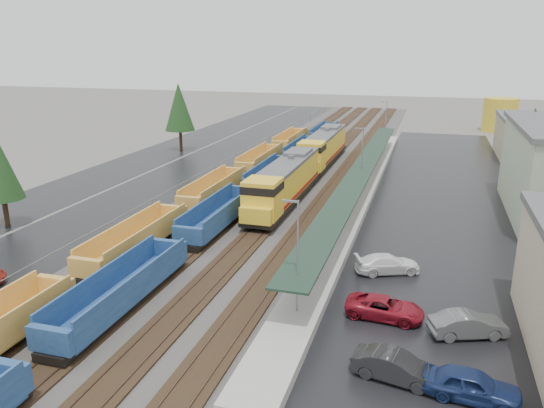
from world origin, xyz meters
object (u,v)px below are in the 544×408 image
Objects in this scene: locomotive_trail at (323,148)px; storage_tank at (500,115)px; parked_car_east_a at (396,367)px; well_string_yellow at (181,212)px; well_string_blue at (219,215)px; parked_car_east_b at (385,308)px; parked_car_east_d at (472,386)px; parked_car_east_c at (387,264)px; parked_car_east_e at (468,325)px; locomotive_lead at (284,183)px.

storage_tank is at bearing 56.27° from locomotive_trail.
well_string_yellow is at bearing 58.80° from parked_car_east_a.
locomotive_trail reaches higher than well_string_blue.
parked_car_east_d reaches higher than parked_car_east_b.
parked_car_east_e reaches higher than parked_car_east_c.
parked_car_east_d is (3.69, -0.56, 0.03)m from parked_car_east_a.
parked_car_east_c is (-0.45, 7.22, 0.03)m from parked_car_east_b.
parked_car_east_a is (21.96, -19.88, -0.44)m from well_string_yellow.
parked_car_east_d is at bearing -70.61° from locomotive_trail.
locomotive_trail is at bearing 1.01° from parked_car_east_e.
parked_car_east_a is 1.00× the size of parked_car_east_e.
parked_car_east_a reaches higher than parked_car_east_b.
locomotive_lead reaches higher than parked_car_east_d.
well_string_yellow is at bearing -132.59° from locomotive_lead.
well_string_yellow is at bearing -105.07° from locomotive_trail.
parked_car_east_a is at bearing 163.36° from parked_car_east_c.
locomotive_lead is at bearing 47.41° from well_string_yellow.
locomotive_trail is at bearing 24.93° from parked_car_east_d.
well_string_blue is 26.01m from parked_car_east_e.
parked_car_east_b is at bearing 21.02° from parked_car_east_a.
well_string_yellow is at bearing -116.65° from storage_tank.
locomotive_lead is 0.18× the size of well_string_blue.
storage_tank is at bearing -34.61° from parked_car_east_c.
well_string_blue is 17.59× the size of storage_tank.
parked_car_east_a is at bearing -74.27° from locomotive_trail.
well_string_yellow is at bearing 49.97° from parked_car_east_c.
locomotive_trail reaches higher than parked_car_east_d.
storage_tank is (31.82, 71.36, 2.12)m from well_string_blue.
locomotive_trail is 4.69× the size of parked_car_east_e.
parked_car_east_b is at bearing -100.06° from storage_tank.
parked_car_east_b is (20.80, -13.33, -0.51)m from well_string_yellow.
well_string_blue reaches higher than parked_car_east_b.
locomotive_lead reaches higher than parked_car_east_b.
parked_car_east_c is at bearing -20.52° from well_string_blue.
parked_car_east_b is at bearing -32.65° from well_string_yellow.
parked_car_east_e is at bearing 4.23° from parked_car_east_d.
well_string_blue reaches higher than parked_car_east_a.
parked_car_east_b is 1.00× the size of parked_car_east_c.
locomotive_lead is 9.67m from well_string_blue.
parked_car_east_b is at bearing 59.28° from parked_car_east_e.
parked_car_east_a is 6.66m from parked_car_east_b.
locomotive_trail is at bearing 20.84° from parked_car_east_b.
locomotive_trail reaches higher than parked_car_east_a.
parked_car_east_b is (-15.02, -84.70, -2.64)m from storage_tank.
locomotive_trail is 30.00m from well_string_blue.
parked_car_east_d is at bearing -38.55° from well_string_yellow.
locomotive_lead is 34.12m from parked_car_east_d.
parked_car_east_a is (17.96, -19.89, -0.45)m from well_string_blue.
parked_car_east_b is 1.07× the size of parked_car_east_d.
parked_car_east_b is (12.80, -22.03, -1.89)m from locomotive_lead.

